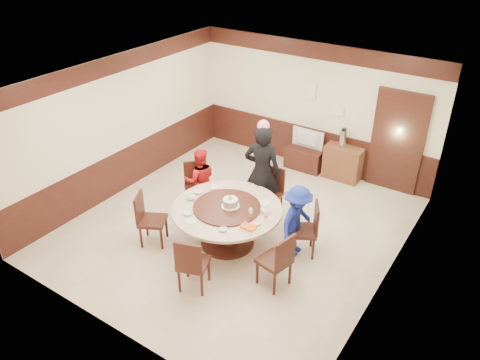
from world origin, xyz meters
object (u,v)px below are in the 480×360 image
Objects in this scene: birthday_cake at (230,202)px; shrimp_platter at (248,228)px; banquet_table at (227,218)px; thermos at (343,139)px; person_standing at (262,172)px; tv_stand at (305,158)px; television at (306,139)px; person_red at (200,180)px; person_blue at (297,221)px; side_cabinet at (343,163)px.

shrimp_platter is at bearing -31.08° from birthday_cake.
banquet_table is 6.02× the size of birthday_cake.
person_standing is at bearing -106.54° from thermos.
television reaches higher than tv_stand.
person_red is 1.72× the size of television.
side_cabinet is at bearing 7.70° from person_blue.
tv_stand is 0.47m from television.
banquet_table is at bearing 111.68° from person_blue.
side_cabinet is (-0.37, 2.87, -0.27)m from person_blue.
thermos is at bearing 78.99° from birthday_cake.
shrimp_platter is at bearing -77.68° from tv_stand.
tv_stand is at bearing 92.57° from banquet_table.
person_red is 4.30× the size of shrimp_platter.
television is (-0.78, 3.59, -0.06)m from shrimp_platter.
person_standing is at bearing 59.04° from person_blue.
banquet_table is 2.35× the size of side_cabinet.
person_blue is 3.11m from television.
person_standing is 6.03× the size of birthday_cake.
person_red is at bearing 149.41° from banquet_table.
thermos reaches higher than tv_stand.
television reaches higher than shrimp_platter.
person_standing is 2.29m from tv_stand.
person_blue is (2.19, -0.20, 0.00)m from person_red.
side_cabinet is at bearing 0.00° from thermos.
person_standing is at bearing 91.09° from birthday_cake.
tv_stand is (-0.78, 3.59, -0.53)m from shrimp_platter.
banquet_table is 1.20m from person_blue.
person_blue reaches higher than tv_stand.
person_standing is 2.20m from television.
tv_stand is 1.13× the size of television.
banquet_table reaches higher than side_cabinet.
side_cabinet is at bearing -123.27° from person_standing.
birthday_cake is 0.39× the size of side_cabinet.
person_standing reaches higher than person_blue.
birthday_cake is 3.37m from side_cabinet.
person_blue reaches higher than thermos.
television is (-0.17, 2.18, -0.22)m from person_standing.
television is at bearing 93.43° from birthday_cake.
television is (-0.19, 3.24, -0.14)m from birthday_cake.
person_blue is 4.16× the size of birthday_cake.
tv_stand is 2.24× the size of thermos.
birthday_cake reaches higher than television.
banquet_table is 3.39m from side_cabinet.
person_red is 4.13× the size of birthday_cake.
side_cabinet is at bearing 88.32° from shrimp_platter.
birthday_cake is at bearing -102.04° from side_cabinet.
person_blue is (1.11, 0.43, 0.12)m from banquet_table.
tv_stand is at bearing -152.11° from person_red.
television is (-0.15, 3.27, 0.18)m from banquet_table.
shrimp_platter is (0.64, -0.32, 0.24)m from banquet_table.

